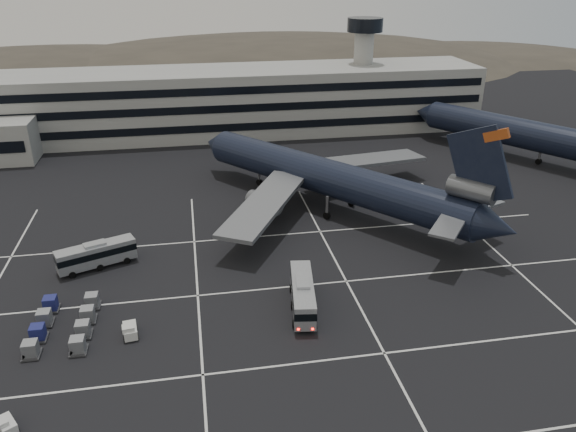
# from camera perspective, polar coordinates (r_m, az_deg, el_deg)

# --- Properties ---
(ground) EXTENTS (260.00, 260.00, 0.00)m
(ground) POSITION_cam_1_polar(r_m,az_deg,el_deg) (64.01, -3.59, -9.46)
(ground) COLOR black
(ground) RESTS_ON ground
(lane_markings) EXTENTS (90.00, 55.62, 0.01)m
(lane_markings) POSITION_cam_1_polar(r_m,az_deg,el_deg) (64.70, -2.83, -9.03)
(lane_markings) COLOR silver
(lane_markings) RESTS_ON ground
(terminal) EXTENTS (125.00, 26.00, 24.00)m
(terminal) POSITION_cam_1_polar(r_m,az_deg,el_deg) (127.25, -9.01, 11.20)
(terminal) COLOR gray
(terminal) RESTS_ON ground
(hills) EXTENTS (352.00, 180.00, 44.00)m
(hills) POSITION_cam_1_polar(r_m,az_deg,el_deg) (229.06, -4.25, 12.49)
(hills) COLOR #38332B
(hills) RESTS_ON ground
(trijet_main) EXTENTS (40.72, 48.49, 18.08)m
(trijet_main) POSITION_cam_1_polar(r_m,az_deg,el_deg) (86.39, 4.57, 3.82)
(trijet_main) COLOR black
(trijet_main) RESTS_ON ground
(trijet_far) EXTENTS (37.32, 51.15, 18.08)m
(trijet_far) POSITION_cam_1_polar(r_m,az_deg,el_deg) (116.53, 24.94, 7.21)
(trijet_far) COLOR black
(trijet_far) RESTS_ON ground
(bus_near) EXTENTS (3.82, 10.50, 3.62)m
(bus_near) POSITION_cam_1_polar(r_m,az_deg,el_deg) (63.06, 1.50, -7.84)
(bus_near) COLOR gray
(bus_near) RESTS_ON ground
(bus_far) EXTENTS (9.95, 5.76, 3.46)m
(bus_far) POSITION_cam_1_polar(r_m,az_deg,el_deg) (75.15, -18.90, -3.66)
(bus_far) COLOR gray
(bus_far) RESTS_ON ground
(tug_a) EXTENTS (1.81, 2.65, 1.58)m
(tug_a) POSITION_cam_1_polar(r_m,az_deg,el_deg) (61.73, -15.74, -11.13)
(tug_a) COLOR silver
(tug_a) RESTS_ON ground
(tug_b) EXTENTS (2.22, 2.48, 1.37)m
(tug_b) POSITION_cam_1_polar(r_m,az_deg,el_deg) (54.94, -26.65, -18.46)
(tug_b) COLOR silver
(tug_b) RESTS_ON ground
(uld_cluster) EXTENTS (6.61, 10.31, 1.66)m
(uld_cluster) POSITION_cam_1_polar(r_m,az_deg,el_deg) (64.82, -21.85, -10.10)
(uld_cluster) COLOR #2D2D30
(uld_cluster) RESTS_ON ground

